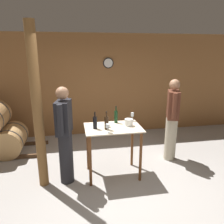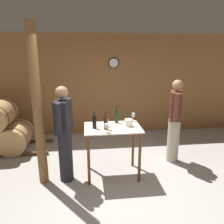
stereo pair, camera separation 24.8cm
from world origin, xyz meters
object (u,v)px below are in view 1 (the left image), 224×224
wooden_post (37,110)px  wine_bottle_far_left (95,122)px  wine_bottle_center (116,116)px  wine_glass_near_left (108,126)px  wine_glass_near_right (132,115)px  wine_bottle_left (107,122)px  person_host (172,118)px  person_visitor_with_scarf (65,134)px  ice_bucket (129,122)px  wine_glass_near_center (106,120)px

wooden_post → wine_bottle_far_left: wooden_post is taller
wine_bottle_center → wine_glass_near_left: (-0.23, -0.48, -0.02)m
wooden_post → wine_bottle_center: 1.41m
wine_bottle_far_left → wine_glass_near_right: wine_bottle_far_left is taller
wine_bottle_left → wine_bottle_center: wine_bottle_center is taller
wine_glass_near_left → wine_glass_near_right: wine_glass_near_right is taller
person_host → person_visitor_with_scarf: size_ratio=1.01×
wine_bottle_left → person_host: (1.45, 0.49, -0.16)m
person_visitor_with_scarf → ice_bucket: bearing=4.6°
ice_bucket → wine_bottle_far_left: bearing=-175.2°
wine_glass_near_right → person_host: (0.88, 0.11, -0.16)m
wooden_post → wine_glass_near_right: bearing=12.5°
ice_bucket → person_visitor_with_scarf: 1.14m
wine_glass_near_right → person_visitor_with_scarf: bearing=-164.6°
wooden_post → wine_glass_near_right: 1.74m
wine_glass_near_center → wine_glass_near_right: 0.58m
wine_bottle_left → wine_glass_near_right: wine_bottle_left is taller
wine_bottle_left → wine_bottle_center: 0.40m
wine_bottle_left → person_host: person_host is taller
wine_glass_near_center → ice_bucket: wine_glass_near_center is taller
wine_bottle_far_left → wine_bottle_left: wine_bottle_left is taller
wooden_post → person_visitor_with_scarf: (0.40, 0.02, -0.45)m
wine_glass_near_left → wine_glass_near_center: 0.31m
wine_bottle_left → wooden_post: bearing=179.6°
wine_bottle_center → wooden_post: bearing=-166.7°
wine_glass_near_right → wine_bottle_center: bearing=-170.7°
ice_bucket → person_visitor_with_scarf: bearing=-175.4°
wine_glass_near_right → person_host: 0.90m
wine_bottle_left → wine_bottle_center: bearing=54.7°
wine_bottle_left → wine_bottle_far_left: bearing=160.6°
wine_bottle_far_left → ice_bucket: size_ratio=2.03×
wine_glass_near_center → ice_bucket: size_ratio=0.98×
wine_bottle_left → wine_glass_near_center: bearing=81.8°
wine_glass_near_right → ice_bucket: bearing=-118.2°
wooden_post → wine_bottle_far_left: bearing=3.7°
wine_bottle_left → person_host: 1.54m
ice_bucket → wine_bottle_center: bearing=133.0°
ice_bucket → person_visitor_with_scarf: (-1.13, -0.09, -0.11)m
wine_glass_near_left → person_visitor_with_scarf: bearing=165.8°
wine_bottle_far_left → wine_glass_near_left: 0.29m
wine_glass_near_center → person_visitor_with_scarf: bearing=-169.8°
wooden_post → ice_bucket: wooden_post is taller
person_visitor_with_scarf → wine_bottle_center: bearing=17.5°
wine_bottle_center → wine_glass_near_right: (0.33, 0.05, -0.01)m
wine_glass_near_left → wine_glass_near_right: 0.78m
wine_bottle_far_left → person_host: size_ratio=0.18×
wine_glass_near_left → ice_bucket: 0.51m
wine_bottle_far_left → wine_glass_near_right: size_ratio=1.85×
wine_bottle_left → ice_bucket: 0.44m
wine_bottle_center → wine_glass_near_left: 0.53m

